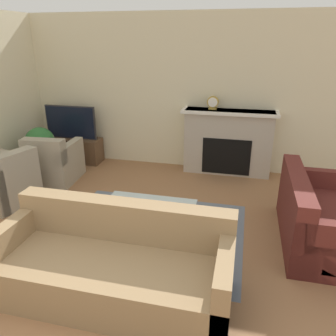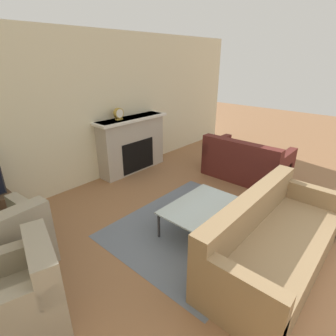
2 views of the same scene
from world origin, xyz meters
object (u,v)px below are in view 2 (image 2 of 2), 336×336
at_px(mantel_clock, 119,114).
at_px(coffee_table, 201,207).
at_px(couch_sectional, 272,243).
at_px(couch_loveseat, 245,164).
at_px(armchair_by_window, 10,304).
at_px(armchair_accent, 11,242).

bearing_deg(mantel_clock, coffee_table, -102.05).
height_order(couch_sectional, coffee_table, couch_sectional).
xyz_separation_m(couch_loveseat, armchair_by_window, (-4.32, 0.03, 0.01)).
height_order(coffee_table, mantel_clock, mantel_clock).
bearing_deg(armchair_accent, armchair_by_window, 66.02).
bearing_deg(couch_sectional, couch_loveseat, 33.31).
xyz_separation_m(couch_loveseat, armchair_accent, (-4.01, 0.90, 0.01)).
bearing_deg(armchair_accent, coffee_table, 143.80).
bearing_deg(mantel_clock, armchair_by_window, -145.28).
bearing_deg(mantel_clock, couch_loveseat, -52.26).
height_order(armchair_accent, coffee_table, armchair_accent).
relative_size(couch_loveseat, mantel_clock, 6.80).
distance_m(armchair_by_window, armchair_accent, 0.92).
xyz_separation_m(couch_loveseat, coffee_table, (-2.01, -0.34, 0.06)).
distance_m(couch_loveseat, armchair_accent, 4.11).
bearing_deg(couch_loveseat, armchair_accent, 77.36).
bearing_deg(couch_sectional, mantel_clock, 81.27).
xyz_separation_m(couch_sectional, armchair_accent, (-1.98, 2.23, 0.01)).
xyz_separation_m(coffee_table, mantel_clock, (0.49, 2.30, 0.90)).
distance_m(armchair_accent, mantel_clock, 2.87).
xyz_separation_m(couch_sectional, mantel_clock, (0.51, 3.30, 0.96)).
distance_m(couch_loveseat, coffee_table, 2.04).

